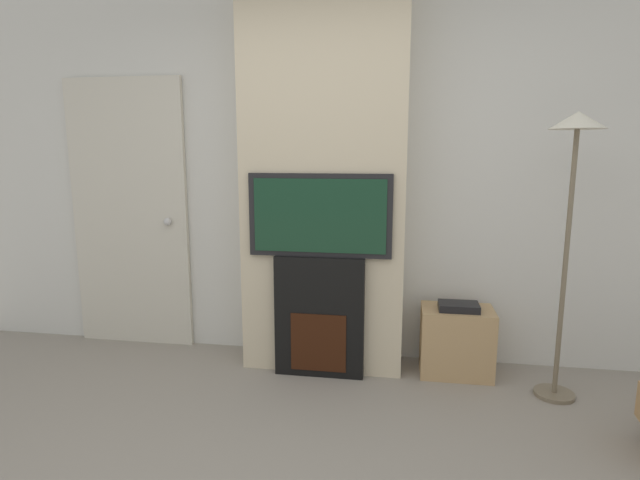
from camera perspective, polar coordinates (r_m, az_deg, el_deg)
The scene contains 7 objects.
wall_back at distance 3.68m, azimuth 1.04°, elevation 7.32°, with size 6.00×0.06×2.70m.
chimney_breast at distance 3.46m, azimuth 0.51°, elevation 7.15°, with size 1.11×0.38×2.70m.
fireplace at distance 3.45m, azimuth -0.00°, elevation -8.71°, with size 0.61×0.15×0.83m.
television at distance 3.29m, azimuth -0.01°, elevation 2.83°, with size 0.95×0.07×0.55m.
floor_lamp at distance 3.30m, azimuth 26.99°, elevation 6.96°, with size 0.31×0.31×1.75m.
media_stand at distance 3.63m, azimuth 15.32°, elevation -10.99°, with size 0.48×0.32×0.52m.
entry_door at distance 4.18m, azimuth -20.88°, elevation 2.70°, with size 0.95×0.09×2.08m.
Camera 1 is at (0.53, -1.61, 1.53)m, focal length 28.00 mm.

